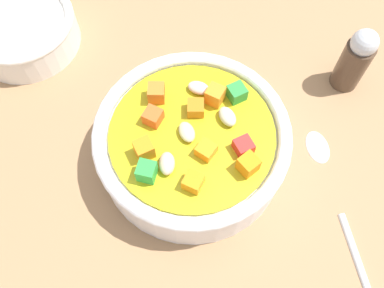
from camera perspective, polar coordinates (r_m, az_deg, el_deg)
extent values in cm
cube|color=#9E754F|center=(44.50, 0.00, -2.20)|extent=(140.00, 140.00, 2.00)
cylinder|color=white|center=(41.46, 0.00, -0.29)|extent=(18.88, 18.88, 4.73)
torus|color=white|center=(38.99, 0.00, 1.51)|extent=(19.11, 19.11, 1.37)
cylinder|color=gold|center=(39.17, 0.00, 1.36)|extent=(16.03, 16.03, 0.40)
cube|color=orange|center=(37.45, -6.68, -0.74)|extent=(1.91, 1.91, 1.87)
ellipsoid|color=beige|center=(38.37, -0.61, 1.25)|extent=(2.40, 1.70, 0.95)
cube|color=green|center=(40.69, 6.23, 7.09)|extent=(1.93, 1.93, 1.49)
ellipsoid|color=beige|center=(39.39, 4.93, 3.82)|extent=(2.51, 1.91, 1.11)
cube|color=orange|center=(36.22, 0.16, -5.26)|extent=(2.25, 2.25, 1.34)
cube|color=orange|center=(37.57, 1.96, -0.83)|extent=(2.26, 2.26, 1.18)
cube|color=orange|center=(39.65, 0.51, 5.04)|extent=(1.93, 1.93, 1.28)
cube|color=green|center=(36.57, -6.32, -3.80)|extent=(2.16, 2.16, 1.80)
ellipsoid|color=beige|center=(37.03, -3.50, -2.71)|extent=(2.49, 1.87, 1.22)
cube|color=#E85A23|center=(39.25, -5.44, 3.82)|extent=(2.26, 2.26, 1.41)
cube|color=red|center=(37.99, 7.17, -0.29)|extent=(1.92, 1.92, 1.23)
cube|color=orange|center=(36.96, 7.83, -2.83)|extent=(2.14, 2.14, 1.78)
cube|color=orange|center=(40.17, 3.22, 6.79)|extent=(2.26, 2.26, 1.82)
cube|color=orange|center=(40.47, -4.97, 7.09)|extent=(1.95, 1.95, 1.70)
ellipsoid|color=beige|center=(41.09, 0.95, 7.78)|extent=(2.47, 2.66, 0.96)
cylinder|color=silver|center=(42.64, 23.33, -17.94)|extent=(14.34, 1.65, 0.73)
ellipsoid|color=silver|center=(45.74, 17.16, -0.21)|extent=(4.04, 2.64, 0.74)
cylinder|color=white|center=(54.54, -22.35, 14.17)|extent=(12.78, 12.78, 3.47)
torus|color=white|center=(53.18, -23.10, 15.53)|extent=(12.91, 12.91, 1.02)
cylinder|color=#4C3828|center=(49.22, 21.32, 10.14)|extent=(3.18, 3.18, 6.06)
sphere|color=silver|center=(46.50, 22.87, 12.85)|extent=(2.87, 2.87, 2.87)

